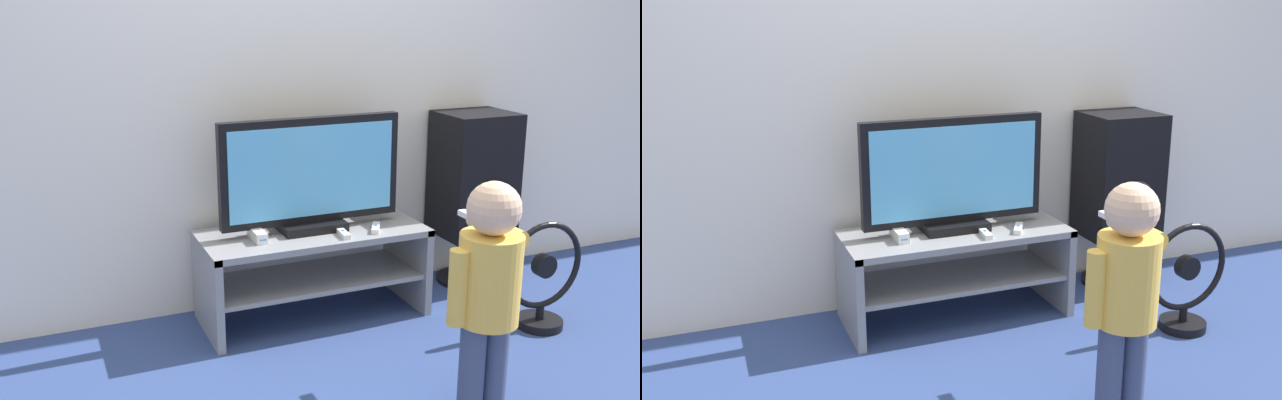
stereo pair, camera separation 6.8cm
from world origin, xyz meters
TOP-DOWN VIEW (x-y plane):
  - ground_plane at (0.00, 0.00)m, footprint 16.00×16.00m
  - wall_back at (0.00, 0.51)m, footprint 10.00×0.06m
  - tv_stand at (0.00, 0.22)m, footprint 1.04×0.43m
  - television at (0.00, 0.24)m, footprint 0.86×0.20m
  - game_console at (-0.28, 0.20)m, footprint 0.05×0.17m
  - remote_primary at (0.27, 0.11)m, footprint 0.09×0.13m
  - remote_secondary at (0.10, 0.10)m, footprint 0.05×0.13m
  - child at (0.26, -0.76)m, footprint 0.33×0.49m
  - speaker_tower at (0.93, 0.30)m, footprint 0.37×0.34m
  - floor_fan at (0.92, -0.30)m, footprint 0.41×0.21m

SIDE VIEW (x-z plane):
  - ground_plane at x=0.00m, z-range 0.00..0.00m
  - floor_fan at x=0.92m, z-range -0.03..0.48m
  - tv_stand at x=0.00m, z-range 0.07..0.50m
  - remote_primary at x=0.27m, z-range 0.42..0.45m
  - remote_secondary at x=0.10m, z-range 0.42..0.45m
  - game_console at x=-0.28m, z-range 0.43..0.47m
  - child at x=0.26m, z-range 0.08..0.94m
  - speaker_tower at x=0.93m, z-range 0.11..1.02m
  - television at x=0.00m, z-range 0.42..0.94m
  - wall_back at x=0.00m, z-range 0.00..2.60m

